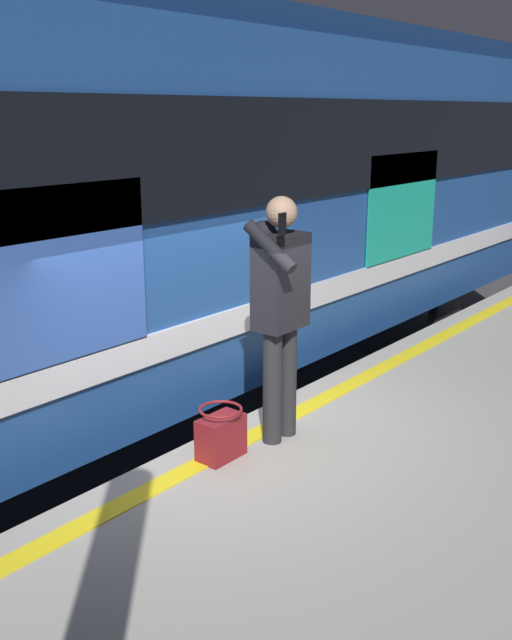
# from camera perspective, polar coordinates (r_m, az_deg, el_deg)

# --- Properties ---
(ground_plane) EXTENTS (23.84, 23.84, 0.00)m
(ground_plane) POSITION_cam_1_polar(r_m,az_deg,el_deg) (6.26, -2.68, -17.04)
(ground_plane) COLOR #3D3D3F
(platform) EXTENTS (14.03, 4.22, 1.05)m
(platform) POSITION_cam_1_polar(r_m,az_deg,el_deg) (5.06, 16.61, -19.58)
(platform) COLOR #9E998E
(platform) RESTS_ON ground
(safety_line) EXTENTS (13.75, 0.16, 0.01)m
(safety_line) POSITION_cam_1_polar(r_m,az_deg,el_deg) (5.58, -0.48, -9.04)
(safety_line) COLOR yellow
(safety_line) RESTS_ON platform
(track_rail_near) EXTENTS (18.24, 0.08, 0.16)m
(track_rail_near) POSITION_cam_1_polar(r_m,az_deg,el_deg) (6.99, -10.46, -12.79)
(track_rail_near) COLOR slate
(track_rail_near) RESTS_ON ground
(track_rail_far) EXTENTS (18.24, 0.08, 0.16)m
(track_rail_far) POSITION_cam_1_polar(r_m,az_deg,el_deg) (8.03, -17.28, -9.32)
(track_rail_far) COLOR slate
(track_rail_far) RESTS_ON ground
(train_carriage) EXTENTS (13.55, 2.99, 4.16)m
(train_carriage) POSITION_cam_1_polar(r_m,az_deg,el_deg) (7.58, -7.58, 9.79)
(train_carriage) COLOR #1E478C
(train_carriage) RESTS_ON ground
(passenger) EXTENTS (0.57, 0.55, 1.79)m
(passenger) POSITION_cam_1_polar(r_m,az_deg,el_deg) (5.25, 1.87, 1.55)
(passenger) COLOR #262628
(passenger) RESTS_ON platform
(handbag) EXTENTS (0.34, 0.31, 0.38)m
(handbag) POSITION_cam_1_polar(r_m,az_deg,el_deg) (5.23, -2.72, -8.87)
(handbag) COLOR maroon
(handbag) RESTS_ON platform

